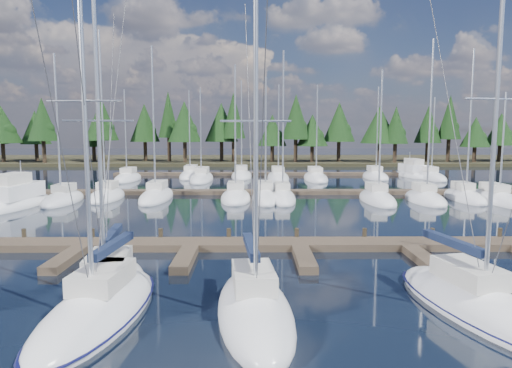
{
  "coord_description": "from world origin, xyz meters",
  "views": [
    {
      "loc": [
        -2.59,
        -7.25,
        6.62
      ],
      "look_at": [
        -2.38,
        22.0,
        3.17
      ],
      "focal_mm": 32.0,
      "sensor_mm": 36.0,
      "label": 1
    }
  ],
  "objects_px": {
    "front_sailboat_2": "(108,290)",
    "front_sailboat_3": "(255,310)",
    "motor_yacht_left": "(16,201)",
    "motor_yacht_right": "(412,173)",
    "main_dock": "(300,247)",
    "front_sailboat_4": "(475,304)",
    "front_sailboat_1": "(99,309)"
  },
  "relations": [
    {
      "from": "front_sailboat_2",
      "to": "front_sailboat_3",
      "type": "bearing_deg",
      "value": -19.0
    },
    {
      "from": "motor_yacht_left",
      "to": "motor_yacht_right",
      "type": "bearing_deg",
      "value": 30.67
    },
    {
      "from": "main_dock",
      "to": "front_sailboat_4",
      "type": "xyz_separation_m",
      "value": [
        5.56,
        -8.59,
        0.08
      ]
    },
    {
      "from": "front_sailboat_1",
      "to": "front_sailboat_3",
      "type": "relative_size",
      "value": 1.09
    },
    {
      "from": "motor_yacht_right",
      "to": "front_sailboat_2",
      "type": "bearing_deg",
      "value": -121.16
    },
    {
      "from": "front_sailboat_4",
      "to": "front_sailboat_3",
      "type": "bearing_deg",
      "value": -176.65
    },
    {
      "from": "front_sailboat_3",
      "to": "motor_yacht_right",
      "type": "relative_size",
      "value": 1.42
    },
    {
      "from": "front_sailboat_1",
      "to": "front_sailboat_3",
      "type": "distance_m",
      "value": 5.55
    },
    {
      "from": "front_sailboat_3",
      "to": "front_sailboat_4",
      "type": "distance_m",
      "value": 8.11
    },
    {
      "from": "front_sailboat_1",
      "to": "motor_yacht_left",
      "type": "bearing_deg",
      "value": 122.64
    },
    {
      "from": "front_sailboat_3",
      "to": "front_sailboat_4",
      "type": "bearing_deg",
      "value": 3.35
    },
    {
      "from": "front_sailboat_1",
      "to": "front_sailboat_4",
      "type": "distance_m",
      "value": 13.64
    },
    {
      "from": "front_sailboat_2",
      "to": "motor_yacht_left",
      "type": "xyz_separation_m",
      "value": [
        -14.81,
        21.66,
        0.25
      ]
    },
    {
      "from": "front_sailboat_2",
      "to": "main_dock",
      "type": "bearing_deg",
      "value": 40.08
    },
    {
      "from": "front_sailboat_3",
      "to": "motor_yacht_right",
      "type": "height_order",
      "value": "front_sailboat_3"
    },
    {
      "from": "front_sailboat_2",
      "to": "front_sailboat_4",
      "type": "height_order",
      "value": "front_sailboat_4"
    },
    {
      "from": "front_sailboat_2",
      "to": "motor_yacht_right",
      "type": "relative_size",
      "value": 1.43
    },
    {
      "from": "main_dock",
      "to": "front_sailboat_1",
      "type": "relative_size",
      "value": 3.2
    },
    {
      "from": "main_dock",
      "to": "front_sailboat_2",
      "type": "relative_size",
      "value": 3.47
    },
    {
      "from": "main_dock",
      "to": "front_sailboat_1",
      "type": "xyz_separation_m",
      "value": [
        -8.07,
        -8.99,
        0.08
      ]
    },
    {
      "from": "front_sailboat_1",
      "to": "front_sailboat_2",
      "type": "distance_m",
      "value": 1.96
    },
    {
      "from": "front_sailboat_2",
      "to": "front_sailboat_3",
      "type": "relative_size",
      "value": 1.01
    },
    {
      "from": "front_sailboat_2",
      "to": "front_sailboat_4",
      "type": "xyz_separation_m",
      "value": [
        13.95,
        -1.54,
        0.0
      ]
    },
    {
      "from": "front_sailboat_3",
      "to": "front_sailboat_1",
      "type": "bearing_deg",
      "value": 179.17
    },
    {
      "from": "front_sailboat_3",
      "to": "motor_yacht_right",
      "type": "bearing_deg",
      "value": 65.22
    },
    {
      "from": "front_sailboat_2",
      "to": "motor_yacht_right",
      "type": "distance_m",
      "value": 55.47
    },
    {
      "from": "front_sailboat_2",
      "to": "front_sailboat_1",
      "type": "bearing_deg",
      "value": -80.95
    },
    {
      "from": "front_sailboat_1",
      "to": "motor_yacht_right",
      "type": "bearing_deg",
      "value": 60.11
    },
    {
      "from": "main_dock",
      "to": "front_sailboat_2",
      "type": "xyz_separation_m",
      "value": [
        -8.38,
        -7.05,
        0.08
      ]
    },
    {
      "from": "main_dock",
      "to": "motor_yacht_right",
      "type": "height_order",
      "value": "motor_yacht_right"
    },
    {
      "from": "front_sailboat_2",
      "to": "motor_yacht_left",
      "type": "relative_size",
      "value": 1.27
    },
    {
      "from": "front_sailboat_3",
      "to": "motor_yacht_left",
      "type": "relative_size",
      "value": 1.26
    }
  ]
}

